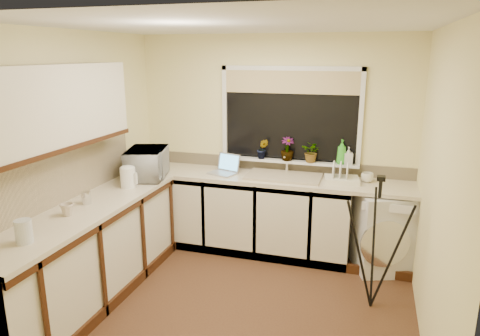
% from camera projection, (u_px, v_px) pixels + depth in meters
% --- Properties ---
extents(floor, '(3.20, 3.20, 0.00)m').
position_uv_depth(floor, '(234.00, 304.00, 4.03)').
color(floor, brown).
rests_on(floor, ground).
extents(ceiling, '(3.20, 3.20, 0.00)m').
position_uv_depth(ceiling, '(232.00, 25.00, 3.41)').
color(ceiling, white).
rests_on(ceiling, ground).
extents(wall_back, '(3.20, 0.00, 3.20)m').
position_uv_depth(wall_back, '(273.00, 143.00, 5.10)').
color(wall_back, '#F7EBA5').
rests_on(wall_back, ground).
extents(wall_front, '(3.20, 0.00, 3.20)m').
position_uv_depth(wall_front, '(147.00, 250.00, 2.33)').
color(wall_front, '#F7EBA5').
rests_on(wall_front, ground).
extents(wall_left, '(0.00, 3.00, 3.00)m').
position_uv_depth(wall_left, '(73.00, 163.00, 4.17)').
color(wall_left, '#F7EBA5').
rests_on(wall_left, ground).
extents(wall_right, '(0.00, 3.00, 3.00)m').
position_uv_depth(wall_right, '(437.00, 193.00, 3.26)').
color(wall_right, '#F7EBA5').
rests_on(wall_right, ground).
extents(base_cabinet_back, '(2.55, 0.60, 0.86)m').
position_uv_depth(base_cabinet_back, '(238.00, 213.00, 5.12)').
color(base_cabinet_back, silver).
rests_on(base_cabinet_back, floor).
extents(base_cabinet_left, '(0.54, 2.40, 0.86)m').
position_uv_depth(base_cabinet_left, '(88.00, 257.00, 4.01)').
color(base_cabinet_left, silver).
rests_on(base_cabinet_left, floor).
extents(worktop_back, '(3.20, 0.60, 0.04)m').
position_uv_depth(worktop_back, '(266.00, 178.00, 4.91)').
color(worktop_back, beige).
rests_on(worktop_back, base_cabinet_back).
extents(worktop_left, '(0.60, 2.40, 0.04)m').
position_uv_depth(worktop_left, '(84.00, 211.00, 3.90)').
color(worktop_left, beige).
rests_on(worktop_left, base_cabinet_left).
extents(upper_cabinet, '(0.28, 1.90, 0.70)m').
position_uv_depth(upper_cabinet, '(48.00, 109.00, 3.56)').
color(upper_cabinet, silver).
rests_on(upper_cabinet, wall_left).
extents(splashback_left, '(0.02, 2.40, 0.45)m').
position_uv_depth(splashback_left, '(54.00, 181.00, 3.91)').
color(splashback_left, beige).
rests_on(splashback_left, wall_left).
extents(splashback_back, '(3.20, 0.02, 0.14)m').
position_uv_depth(splashback_back, '(272.00, 164.00, 5.16)').
color(splashback_back, beige).
rests_on(splashback_back, wall_back).
extents(window_glass, '(1.50, 0.02, 1.00)m').
position_uv_depth(window_glass, '(290.00, 116.00, 4.95)').
color(window_glass, black).
rests_on(window_glass, wall_back).
extents(window_blind, '(1.50, 0.02, 0.25)m').
position_uv_depth(window_blind, '(291.00, 82.00, 4.83)').
color(window_blind, tan).
rests_on(window_blind, wall_back).
extents(windowsill, '(1.60, 0.14, 0.03)m').
position_uv_depth(windowsill, '(288.00, 161.00, 5.03)').
color(windowsill, white).
rests_on(windowsill, wall_back).
extents(sink, '(0.82, 0.46, 0.03)m').
position_uv_depth(sink, '(284.00, 176.00, 4.85)').
color(sink, tan).
rests_on(sink, worktop_back).
extents(faucet, '(0.03, 0.03, 0.24)m').
position_uv_depth(faucet, '(287.00, 163.00, 4.99)').
color(faucet, silver).
rests_on(faucet, worktop_back).
extents(washing_machine, '(0.75, 0.74, 0.85)m').
position_uv_depth(washing_machine, '(385.00, 230.00, 4.63)').
color(washing_machine, silver).
rests_on(washing_machine, floor).
extents(laptop, '(0.36, 0.34, 0.22)m').
position_uv_depth(laptop, '(225.00, 168.00, 5.03)').
color(laptop, '#A6A5AD').
rests_on(laptop, worktop_back).
extents(kettle, '(0.16, 0.16, 0.20)m').
position_uv_depth(kettle, '(128.00, 178.00, 4.48)').
color(kettle, white).
rests_on(kettle, worktop_left).
extents(dish_rack, '(0.39, 0.32, 0.05)m').
position_uv_depth(dish_rack, '(342.00, 180.00, 4.67)').
color(dish_rack, white).
rests_on(dish_rack, worktop_back).
extents(tripod, '(0.82, 0.82, 1.23)m').
position_uv_depth(tripod, '(376.00, 244.00, 3.85)').
color(tripod, black).
rests_on(tripod, floor).
extents(glass_jug, '(0.12, 0.12, 0.18)m').
position_uv_depth(glass_jug, '(24.00, 231.00, 3.17)').
color(glass_jug, silver).
rests_on(glass_jug, worktop_left).
extents(steel_jar, '(0.08, 0.08, 0.12)m').
position_uv_depth(steel_jar, '(86.00, 198.00, 4.00)').
color(steel_jar, silver).
rests_on(steel_jar, worktop_left).
extents(microwave, '(0.54, 0.67, 0.32)m').
position_uv_depth(microwave, '(147.00, 163.00, 4.82)').
color(microwave, silver).
rests_on(microwave, worktop_left).
extents(plant_b, '(0.14, 0.12, 0.23)m').
position_uv_depth(plant_b, '(262.00, 149.00, 5.05)').
color(plant_b, '#999999').
rests_on(plant_b, windowsill).
extents(plant_c, '(0.20, 0.20, 0.27)m').
position_uv_depth(plant_c, '(287.00, 149.00, 4.97)').
color(plant_c, '#999999').
rests_on(plant_c, windowsill).
extents(plant_d, '(0.27, 0.25, 0.24)m').
position_uv_depth(plant_d, '(312.00, 152.00, 4.89)').
color(plant_d, '#999999').
rests_on(plant_d, windowsill).
extents(soap_bottle_green, '(0.13, 0.13, 0.27)m').
position_uv_depth(soap_bottle_green, '(342.00, 152.00, 4.80)').
color(soap_bottle_green, green).
rests_on(soap_bottle_green, windowsill).
extents(soap_bottle_clear, '(0.10, 0.11, 0.20)m').
position_uv_depth(soap_bottle_clear, '(348.00, 156.00, 4.79)').
color(soap_bottle_clear, '#999999').
rests_on(soap_bottle_clear, windowsill).
extents(cup_back, '(0.17, 0.17, 0.10)m').
position_uv_depth(cup_back, '(367.00, 178.00, 4.67)').
color(cup_back, white).
rests_on(cup_back, worktop_back).
extents(cup_left, '(0.15, 0.15, 0.10)m').
position_uv_depth(cup_left, '(67.00, 210.00, 3.71)').
color(cup_left, beige).
rests_on(cup_left, worktop_left).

